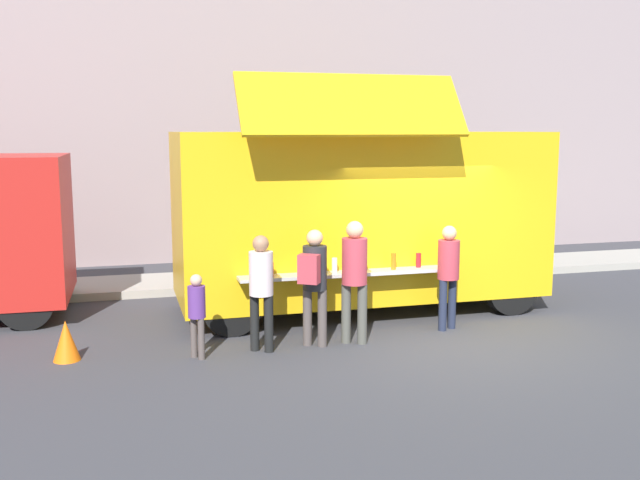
{
  "coord_description": "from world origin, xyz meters",
  "views": [
    {
      "loc": [
        -4.45,
        -9.3,
        3.06
      ],
      "look_at": [
        -1.42,
        1.82,
        1.3
      ],
      "focal_mm": 40.52,
      "sensor_mm": 36.0,
      "label": 1
    }
  ],
  "objects_px": {
    "customer_mid_with_backpack": "(314,276)",
    "customer_rear_waiting": "(261,283)",
    "traffic_cone_orange": "(66,341)",
    "customer_front_ordering": "(354,271)",
    "trash_bin": "(481,253)",
    "food_truck_main": "(360,214)",
    "child_near_queue": "(197,308)",
    "customer_extra_browsing": "(448,268)"
  },
  "relations": [
    {
      "from": "traffic_cone_orange",
      "to": "customer_front_ordering",
      "type": "relative_size",
      "value": 0.31
    },
    {
      "from": "trash_bin",
      "to": "customer_extra_browsing",
      "type": "relative_size",
      "value": 0.54
    },
    {
      "from": "food_truck_main",
      "to": "traffic_cone_orange",
      "type": "height_order",
      "value": "food_truck_main"
    },
    {
      "from": "traffic_cone_orange",
      "to": "customer_extra_browsing",
      "type": "distance_m",
      "value": 5.62
    },
    {
      "from": "trash_bin",
      "to": "customer_extra_browsing",
      "type": "distance_m",
      "value": 4.69
    },
    {
      "from": "child_near_queue",
      "to": "food_truck_main",
      "type": "bearing_deg",
      "value": -0.32
    },
    {
      "from": "customer_extra_browsing",
      "to": "child_near_queue",
      "type": "height_order",
      "value": "customer_extra_browsing"
    },
    {
      "from": "customer_mid_with_backpack",
      "to": "customer_rear_waiting",
      "type": "relative_size",
      "value": 1.03
    },
    {
      "from": "traffic_cone_orange",
      "to": "customer_mid_with_backpack",
      "type": "height_order",
      "value": "customer_mid_with_backpack"
    },
    {
      "from": "traffic_cone_orange",
      "to": "trash_bin",
      "type": "distance_m",
      "value": 9.08
    },
    {
      "from": "child_near_queue",
      "to": "trash_bin",
      "type": "bearing_deg",
      "value": -0.54
    },
    {
      "from": "customer_mid_with_backpack",
      "to": "child_near_queue",
      "type": "relative_size",
      "value": 1.45
    },
    {
      "from": "customer_front_ordering",
      "to": "customer_mid_with_backpack",
      "type": "height_order",
      "value": "customer_front_ordering"
    },
    {
      "from": "food_truck_main",
      "to": "trash_bin",
      "type": "distance_m",
      "value": 4.39
    },
    {
      "from": "food_truck_main",
      "to": "customer_mid_with_backpack",
      "type": "xyz_separation_m",
      "value": [
        -1.3,
        -1.87,
        -0.62
      ]
    },
    {
      "from": "customer_front_ordering",
      "to": "customer_rear_waiting",
      "type": "relative_size",
      "value": 1.09
    },
    {
      "from": "customer_front_ordering",
      "to": "customer_extra_browsing",
      "type": "xyz_separation_m",
      "value": [
        1.62,
        0.32,
        -0.1
      ]
    },
    {
      "from": "traffic_cone_orange",
      "to": "trash_bin",
      "type": "xyz_separation_m",
      "value": [
        8.19,
        3.92,
        0.16
      ]
    },
    {
      "from": "customer_mid_with_backpack",
      "to": "customer_rear_waiting",
      "type": "bearing_deg",
      "value": 123.92
    },
    {
      "from": "customer_extra_browsing",
      "to": "customer_front_ordering",
      "type": "bearing_deg",
      "value": 77.3
    },
    {
      "from": "trash_bin",
      "to": "customer_mid_with_backpack",
      "type": "xyz_separation_m",
      "value": [
        -4.83,
        -4.19,
        0.59
      ]
    },
    {
      "from": "trash_bin",
      "to": "customer_extra_browsing",
      "type": "xyz_separation_m",
      "value": [
        -2.61,
        -3.86,
        0.53
      ]
    },
    {
      "from": "customer_mid_with_backpack",
      "to": "child_near_queue",
      "type": "distance_m",
      "value": 1.69
    },
    {
      "from": "customer_front_ordering",
      "to": "customer_mid_with_backpack",
      "type": "relative_size",
      "value": 1.06
    },
    {
      "from": "trash_bin",
      "to": "food_truck_main",
      "type": "bearing_deg",
      "value": -146.65
    },
    {
      "from": "customer_front_ordering",
      "to": "customer_rear_waiting",
      "type": "bearing_deg",
      "value": 118.81
    },
    {
      "from": "trash_bin",
      "to": "child_near_queue",
      "type": "xyz_separation_m",
      "value": [
        -6.48,
        -4.3,
        0.25
      ]
    },
    {
      "from": "customer_extra_browsing",
      "to": "child_near_queue",
      "type": "relative_size",
      "value": 1.4
    },
    {
      "from": "food_truck_main",
      "to": "customer_rear_waiting",
      "type": "relative_size",
      "value": 3.73
    },
    {
      "from": "food_truck_main",
      "to": "trash_bin",
      "type": "bearing_deg",
      "value": 32.94
    },
    {
      "from": "trash_bin",
      "to": "customer_front_ordering",
      "type": "height_order",
      "value": "customer_front_ordering"
    },
    {
      "from": "customer_mid_with_backpack",
      "to": "customer_front_ordering",
      "type": "bearing_deg",
      "value": -56.35
    },
    {
      "from": "traffic_cone_orange",
      "to": "child_near_queue",
      "type": "distance_m",
      "value": 1.8
    },
    {
      "from": "traffic_cone_orange",
      "to": "trash_bin",
      "type": "height_order",
      "value": "trash_bin"
    },
    {
      "from": "food_truck_main",
      "to": "customer_mid_with_backpack",
      "type": "height_order",
      "value": "food_truck_main"
    },
    {
      "from": "customer_rear_waiting",
      "to": "trash_bin",
      "type": "bearing_deg",
      "value": -17.66
    },
    {
      "from": "child_near_queue",
      "to": "customer_front_ordering",
      "type": "bearing_deg",
      "value": -31.25
    },
    {
      "from": "trash_bin",
      "to": "child_near_queue",
      "type": "bearing_deg",
      "value": -146.45
    },
    {
      "from": "traffic_cone_orange",
      "to": "customer_rear_waiting",
      "type": "xyz_separation_m",
      "value": [
        2.6,
        -0.28,
        0.7
      ]
    },
    {
      "from": "trash_bin",
      "to": "customer_rear_waiting",
      "type": "distance_m",
      "value": 7.01
    },
    {
      "from": "traffic_cone_orange",
      "to": "customer_rear_waiting",
      "type": "height_order",
      "value": "customer_rear_waiting"
    },
    {
      "from": "traffic_cone_orange",
      "to": "customer_mid_with_backpack",
      "type": "xyz_separation_m",
      "value": [
        3.36,
        -0.27,
        0.75
      ]
    }
  ]
}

